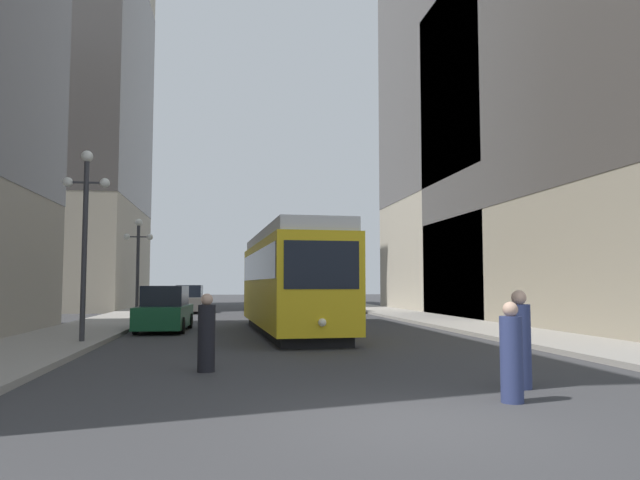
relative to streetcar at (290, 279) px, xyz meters
name	(u,v)px	position (x,y,z in m)	size (l,w,h in m)	color
ground_plane	(413,424)	(0.12, -15.09, -2.10)	(200.00, 200.00, 0.00)	#38383A
sidewalk_left	(156,307)	(-7.86, 24.91, -2.03)	(3.37, 120.00, 0.15)	gray
sidewalk_right	(357,306)	(8.10, 24.91, -2.03)	(3.37, 120.00, 0.15)	gray
streetcar	(290,279)	(0.00, 0.00, 0.00)	(3.18, 12.55, 3.89)	black
transit_bus	(308,283)	(3.26, 19.12, -0.15)	(2.84, 11.39, 3.45)	black
parked_car_left_near	(190,300)	(-4.87, 17.44, -1.26)	(1.94, 5.01, 1.82)	black
parked_car_left_mid	(165,310)	(-4.87, 1.73, -1.26)	(2.03, 4.78, 1.82)	black
pedestrian_crossing_near	(511,355)	(2.14, -13.95, -1.35)	(0.36, 0.36, 1.61)	navy
pedestrian_crossing_far	(520,342)	(2.90, -12.76, -1.27)	(0.40, 0.40, 1.78)	navy
pedestrian_on_sidewalk	(206,335)	(-2.82, -9.80, -1.32)	(0.38, 0.38, 1.68)	black
lamp_post_left_near	(85,216)	(-6.77, -3.80, 1.90)	(1.41, 0.36, 5.91)	#333338
lamp_post_left_far	(138,252)	(-6.77, 7.26, 1.35)	(1.41, 0.36, 4.96)	#333338
building_left_midblock	(52,96)	(-16.21, 25.37, 14.53)	(13.93, 17.57, 32.24)	#B2A893
building_right_midblock	(527,69)	(17.64, 13.88, 14.44)	(16.31, 20.21, 32.08)	#B2A893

